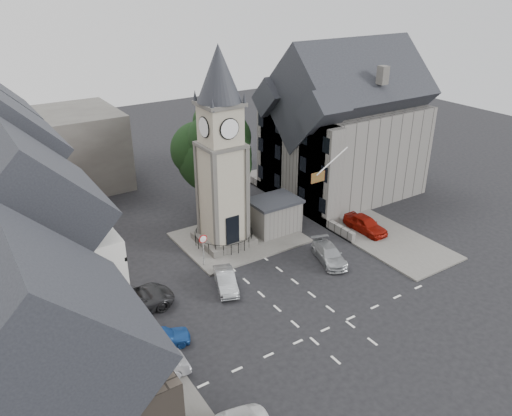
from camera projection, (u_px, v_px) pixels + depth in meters
ground at (278, 288)px, 36.26m from camera, size 120.00×120.00×0.00m
pavement_west at (82, 301)px, 34.63m from camera, size 6.00×30.00×0.14m
pavement_east at (332, 209)px, 48.22m from camera, size 6.00×26.00×0.14m
central_island at (239, 237)px, 43.05m from camera, size 10.00×8.00×0.16m
road_markings at (328, 328)px, 32.08m from camera, size 20.00×8.00×0.01m
clock_tower at (221, 152)px, 38.90m from camera, size 4.86×4.86×16.25m
stone_shelter at (274, 215)px, 43.67m from camera, size 4.30×3.30×3.08m
town_tree at (214, 145)px, 44.17m from camera, size 7.20×7.20×10.80m
warning_sign_post at (203, 244)px, 37.96m from camera, size 0.70×0.19×2.85m
terrace_cream at (11, 217)px, 31.92m from camera, size 8.10×7.60×12.80m
terrace_tudor at (38, 280)px, 26.00m from camera, size 8.10×7.60×12.00m
backdrop_west at (20, 158)px, 49.94m from camera, size 20.00×10.00×8.00m
east_building at (343, 134)px, 49.65m from camera, size 14.40×11.40×12.60m
east_boundary_wall at (296, 205)px, 48.20m from camera, size 0.40×16.00×0.90m
flagpole at (332, 161)px, 40.28m from camera, size 3.68×0.10×2.74m
car_west_blue at (160, 337)px, 30.34m from camera, size 3.93×2.44×1.25m
car_west_silver at (146, 371)px, 27.52m from camera, size 4.79×1.86×1.56m
car_west_grey at (133, 301)px, 33.42m from camera, size 5.65×2.64×1.56m
car_island_silver at (226, 281)px, 35.98m from camera, size 2.53×4.03×1.25m
car_island_east at (329, 254)px, 39.40m from camera, size 3.00×4.68×1.26m
car_east_red at (365, 224)px, 43.89m from camera, size 1.80×4.37×1.48m
pedestrian at (332, 204)px, 47.27m from camera, size 0.78×0.64×1.83m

